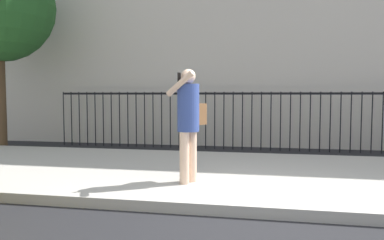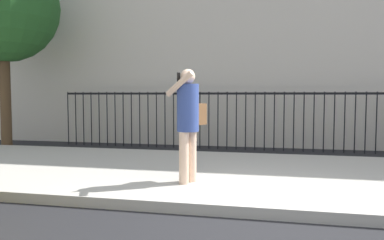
# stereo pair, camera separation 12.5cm
# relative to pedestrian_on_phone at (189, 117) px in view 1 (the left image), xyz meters

# --- Properties ---
(ground_plane) EXTENTS (60.00, 60.00, 0.00)m
(ground_plane) POSITION_rel_pedestrian_on_phone_xyz_m (1.15, -1.14, -1.18)
(ground_plane) COLOR black
(sidewalk) EXTENTS (28.00, 4.40, 0.15)m
(sidewalk) POSITION_rel_pedestrian_on_phone_xyz_m (1.15, 1.06, -1.11)
(sidewalk) COLOR #B2ADA3
(sidewalk) RESTS_ON ground
(iron_fence) EXTENTS (12.03, 0.04, 1.60)m
(iron_fence) POSITION_rel_pedestrian_on_phone_xyz_m (1.15, 4.76, -0.16)
(iron_fence) COLOR black
(iron_fence) RESTS_ON ground
(pedestrian_on_phone) EXTENTS (0.57, 0.73, 1.77)m
(pedestrian_on_phone) POSITION_rel_pedestrian_on_phone_xyz_m (0.00, 0.00, 0.00)
(pedestrian_on_phone) COLOR beige
(pedestrian_on_phone) RESTS_ON sidewalk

